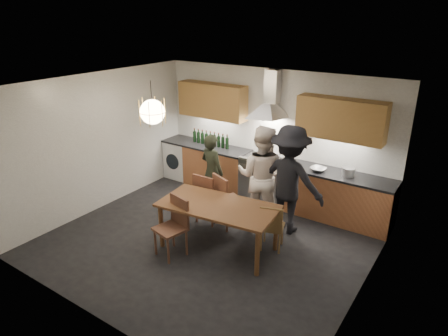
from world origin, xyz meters
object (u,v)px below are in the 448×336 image
Objects in this scene: mixing_bowl at (318,169)px; chair_front at (175,222)px; chair_back_left at (207,195)px; person_left at (212,171)px; person_right at (289,180)px; wine_bottles at (210,138)px; person_mid at (261,176)px; stock_pot at (348,172)px; dining_table at (218,210)px.

chair_front is at bearing -119.00° from mixing_bowl.
person_left is at bearing -63.42° from chair_back_left.
chair_front is 0.50× the size of person_right.
person_mid is at bearing -27.86° from wine_bottles.
chair_back_left is 0.69m from person_left.
stock_pot is 3.04m from wine_bottles.
mixing_bowl is at bearing -174.07° from stock_pot.
person_mid is 1.95× the size of wine_bottles.
person_right is (1.31, 0.59, 0.40)m from chair_back_left.
stock_pot is at bearing -145.95° from chair_back_left.
person_mid is at bearing -132.09° from mixing_bowl.
person_right is 1.12m from stock_pot.
person_left reaches higher than mixing_bowl.
person_right is 0.81m from mixing_bowl.
mixing_bowl reaches higher than chair_back_left.
dining_table is at bearing -124.95° from stock_pot.
chair_front is 0.52× the size of person_mid.
stock_pot is (2.35, 0.83, 0.24)m from person_left.
dining_table is at bearing -51.63° from wine_bottles.
chair_front is 3.15m from stock_pot.
person_mid is (0.78, 0.56, 0.37)m from chair_back_left.
person_right is at bearing -104.92° from mixing_bowl.
person_right reaches higher than stock_pot.
mixing_bowl is 2.51m from wine_bottles.
mixing_bowl is at bearing -145.48° from person_left.
person_mid is 1.09m from mixing_bowl.
person_left is 1.63m from person_right.
dining_table is 1.06× the size of person_mid.
person_right reaches higher than person_mid.
mixing_bowl is (0.73, 0.81, 0.02)m from person_mid.
dining_table is 1.36m from person_right.
person_mid reaches higher than chair_back_left.
person_right is (1.61, -0.01, 0.21)m from person_left.
person_left reaches higher than chair_back_left.
chair_front is 1.78m from person_mid.
person_mid is (0.62, 1.63, 0.37)m from chair_front.
stock_pot is (2.05, 1.42, 0.43)m from chair_back_left.
person_left reaches higher than dining_table.
wine_bottles is (-3.04, 0.08, 0.07)m from stock_pot.
person_left is 1.99m from mixing_bowl.
person_right is 6.86× the size of mixing_bowl.
person_mid reaches higher than wine_bottles.
person_right is at bearing 169.79° from person_mid.
chair_front is at bearing 55.94° from person_mid.
stock_pot is (1.40, 2.00, 0.29)m from dining_table.
person_right is 8.56× the size of stock_pot.
wine_bottles is (-1.16, 2.57, 0.51)m from chair_front.
person_mid reaches higher than person_left.
wine_bottles reaches higher than stock_pot.
wine_bottles is at bearing -23.41° from person_right.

